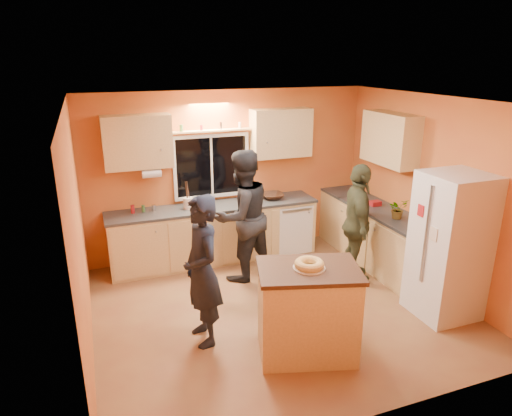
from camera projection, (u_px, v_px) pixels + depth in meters
name	position (u px, v px, depth m)	size (l,w,h in m)	color
ground	(278.00, 308.00, 5.85)	(4.50, 4.50, 0.00)	brown
room_shell	(276.00, 178.00, 5.74)	(4.54, 4.04, 2.61)	orange
back_counter	(237.00, 230.00, 7.22)	(4.23, 0.62, 0.90)	tan
right_counter	(385.00, 241.00, 6.80)	(0.62, 1.84, 0.90)	tan
refrigerator	(450.00, 246.00, 5.48)	(0.72, 0.70, 1.80)	silver
island	(307.00, 311.00, 4.82)	(1.20, 0.98, 1.01)	tan
bundt_pastry	(309.00, 264.00, 4.65)	(0.31, 0.31, 0.09)	tan
person_left	(202.00, 271.00, 4.94)	(0.62, 0.41, 1.71)	black
person_center	(242.00, 216.00, 6.40)	(0.91, 0.71, 1.88)	black
person_right	(357.00, 224.00, 6.35)	(1.00, 0.42, 1.70)	#343924
mixing_bowl	(272.00, 196.00, 7.29)	(0.35, 0.35, 0.09)	black
utensil_crock	(188.00, 203.00, 6.80)	(0.14, 0.14, 0.17)	beige
potted_plant	(398.00, 209.00, 6.38)	(0.26, 0.22, 0.28)	gray
red_box	(375.00, 203.00, 6.96)	(0.16, 0.12, 0.07)	maroon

